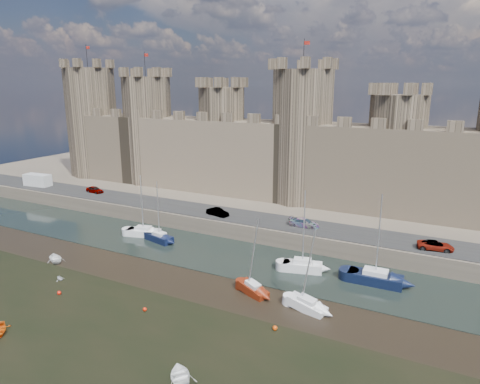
{
  "coord_description": "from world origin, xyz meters",
  "views": [
    {
      "loc": [
        26.84,
        -24.29,
        23.19
      ],
      "look_at": [
        3.18,
        22.0,
        9.97
      ],
      "focal_mm": 32.0,
      "sensor_mm": 36.0,
      "label": 1
    }
  ],
  "objects_px": {
    "van": "(38,180)",
    "sailboat_0": "(143,232)",
    "car_1": "(218,212)",
    "sailboat_4": "(253,288)",
    "car_2": "(304,223)",
    "car_3": "(435,246)",
    "sailboat_3": "(375,277)",
    "car_0": "(95,190)",
    "sailboat_1": "(159,237)",
    "sailboat_2": "(302,265)",
    "sailboat_5": "(307,304)"
  },
  "relations": [
    {
      "from": "sailboat_1",
      "to": "sailboat_2",
      "type": "relative_size",
      "value": 0.88
    },
    {
      "from": "car_1",
      "to": "sailboat_1",
      "type": "xyz_separation_m",
      "value": [
        -5.32,
        -8.35,
        -2.39
      ]
    },
    {
      "from": "sailboat_2",
      "to": "sailboat_5",
      "type": "xyz_separation_m",
      "value": [
        3.56,
        -8.88,
        -0.16
      ]
    },
    {
      "from": "sailboat_4",
      "to": "sailboat_1",
      "type": "bearing_deg",
      "value": 178.49
    },
    {
      "from": "sailboat_1",
      "to": "sailboat_3",
      "type": "relative_size",
      "value": 0.84
    },
    {
      "from": "sailboat_0",
      "to": "car_1",
      "type": "bearing_deg",
      "value": 25.72
    },
    {
      "from": "car_1",
      "to": "car_3",
      "type": "height_order",
      "value": "car_1"
    },
    {
      "from": "sailboat_1",
      "to": "sailboat_3",
      "type": "xyz_separation_m",
      "value": [
        31.5,
        0.4,
        0.08
      ]
    },
    {
      "from": "car_1",
      "to": "sailboat_3",
      "type": "xyz_separation_m",
      "value": [
        26.18,
        -7.95,
        -2.31
      ]
    },
    {
      "from": "car_2",
      "to": "van",
      "type": "bearing_deg",
      "value": 86.98
    },
    {
      "from": "car_1",
      "to": "sailboat_3",
      "type": "height_order",
      "value": "sailboat_3"
    },
    {
      "from": "car_1",
      "to": "car_3",
      "type": "bearing_deg",
      "value": -78.38
    },
    {
      "from": "car_1",
      "to": "car_2",
      "type": "distance_m",
      "value": 14.2
    },
    {
      "from": "car_2",
      "to": "sailboat_3",
      "type": "distance_m",
      "value": 15.27
    },
    {
      "from": "sailboat_1",
      "to": "sailboat_4",
      "type": "distance_m",
      "value": 21.39
    },
    {
      "from": "car_3",
      "to": "sailboat_0",
      "type": "bearing_deg",
      "value": 92.0
    },
    {
      "from": "sailboat_5",
      "to": "car_3",
      "type": "bearing_deg",
      "value": 69.45
    },
    {
      "from": "car_0",
      "to": "sailboat_3",
      "type": "xyz_separation_m",
      "value": [
        54.98,
        -10.04,
        -2.32
      ]
    },
    {
      "from": "car_3",
      "to": "car_1",
      "type": "bearing_deg",
      "value": 81.66
    },
    {
      "from": "sailboat_4",
      "to": "sailboat_5",
      "type": "height_order",
      "value": "same"
    },
    {
      "from": "car_1",
      "to": "sailboat_1",
      "type": "height_order",
      "value": "sailboat_1"
    },
    {
      "from": "sailboat_1",
      "to": "car_3",
      "type": "bearing_deg",
      "value": 26.16
    },
    {
      "from": "van",
      "to": "sailboat_1",
      "type": "distance_m",
      "value": 39.48
    },
    {
      "from": "car_0",
      "to": "sailboat_3",
      "type": "relative_size",
      "value": 0.35
    },
    {
      "from": "car_1",
      "to": "sailboat_4",
      "type": "xyz_separation_m",
      "value": [
        14.31,
        -16.86,
        -2.45
      ]
    },
    {
      "from": "sailboat_0",
      "to": "sailboat_4",
      "type": "bearing_deg",
      "value": -35.82
    },
    {
      "from": "sailboat_0",
      "to": "car_2",
      "type": "bearing_deg",
      "value": 6.5
    },
    {
      "from": "van",
      "to": "sailboat_3",
      "type": "bearing_deg",
      "value": -12.69
    },
    {
      "from": "car_0",
      "to": "sailboat_4",
      "type": "xyz_separation_m",
      "value": [
        43.12,
        -18.95,
        -2.46
      ]
    },
    {
      "from": "sailboat_3",
      "to": "sailboat_5",
      "type": "distance_m",
      "value": 10.91
    },
    {
      "from": "car_0",
      "to": "van",
      "type": "bearing_deg",
      "value": 101.2
    },
    {
      "from": "sailboat_1",
      "to": "sailboat_5",
      "type": "xyz_separation_m",
      "value": [
        26.2,
        -9.13,
        -0.08
      ]
    },
    {
      "from": "van",
      "to": "sailboat_5",
      "type": "relative_size",
      "value": 0.63
    },
    {
      "from": "car_3",
      "to": "sailboat_3",
      "type": "relative_size",
      "value": 0.4
    },
    {
      "from": "car_0",
      "to": "sailboat_3",
      "type": "distance_m",
      "value": 55.94
    },
    {
      "from": "car_3",
      "to": "sailboat_0",
      "type": "distance_m",
      "value": 41.87
    },
    {
      "from": "car_1",
      "to": "sailboat_3",
      "type": "bearing_deg",
      "value": -95.45
    },
    {
      "from": "car_3",
      "to": "van",
      "type": "distance_m",
      "value": 75.64
    },
    {
      "from": "van",
      "to": "sailboat_5",
      "type": "height_order",
      "value": "sailboat_5"
    },
    {
      "from": "sailboat_4",
      "to": "car_2",
      "type": "bearing_deg",
      "value": 112.41
    },
    {
      "from": "van",
      "to": "sailboat_0",
      "type": "relative_size",
      "value": 0.59
    },
    {
      "from": "car_0",
      "to": "car_1",
      "type": "distance_m",
      "value": 28.88
    },
    {
      "from": "car_2",
      "to": "sailboat_0",
      "type": "bearing_deg",
      "value": 107.3
    },
    {
      "from": "sailboat_3",
      "to": "sailboat_5",
      "type": "xyz_separation_m",
      "value": [
        -5.3,
        -9.53,
        -0.16
      ]
    },
    {
      "from": "car_2",
      "to": "sailboat_1",
      "type": "relative_size",
      "value": 0.48
    },
    {
      "from": "sailboat_4",
      "to": "sailboat_3",
      "type": "bearing_deg",
      "value": 58.81
    },
    {
      "from": "car_1",
      "to": "sailboat_3",
      "type": "relative_size",
      "value": 0.35
    },
    {
      "from": "car_0",
      "to": "sailboat_4",
      "type": "relative_size",
      "value": 0.42
    },
    {
      "from": "sailboat_1",
      "to": "sailboat_2",
      "type": "height_order",
      "value": "sailboat_2"
    },
    {
      "from": "sailboat_1",
      "to": "sailboat_5",
      "type": "relative_size",
      "value": 1.02
    }
  ]
}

